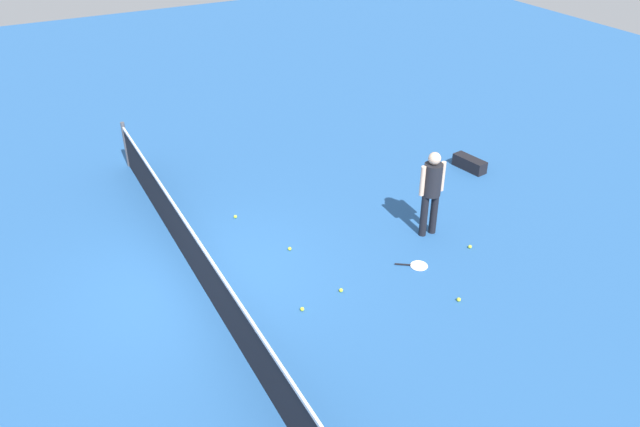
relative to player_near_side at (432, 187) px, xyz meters
name	(u,v)px	position (x,y,z in m)	size (l,w,h in m)	color
ground_plane	(200,282)	(0.57, 4.32, -1.01)	(40.00, 40.00, 0.00)	#265693
court_net	(197,258)	(0.57, 4.32, -0.51)	(10.09, 0.09, 1.07)	#4C4C51
player_near_side	(432,187)	(0.00, 0.00, 0.00)	(0.36, 0.52, 1.70)	black
tennis_racket_near_player	(417,266)	(-0.79, 0.79, -1.00)	(0.47, 0.58, 0.03)	white
tennis_ball_near_player	(290,249)	(0.72, 2.56, -0.98)	(0.07, 0.07, 0.07)	#C6E033
tennis_ball_by_net	(302,309)	(-0.92, 3.13, -0.98)	(0.07, 0.07, 0.07)	#C6E033
tennis_ball_midcourt	(235,217)	(2.25, 3.02, -0.98)	(0.07, 0.07, 0.07)	#C6E033
tennis_ball_baseline	(470,247)	(-0.78, -0.39, -0.98)	(0.07, 0.07, 0.07)	#C6E033
tennis_ball_stray_left	(459,300)	(-1.91, 0.77, -0.98)	(0.07, 0.07, 0.07)	#C6E033
tennis_ball_stray_right	(341,290)	(-0.79, 2.34, -0.98)	(0.07, 0.07, 0.07)	#C6E033
equipment_bag	(468,163)	(1.79, -2.47, -0.87)	(0.83, 0.40, 0.28)	black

